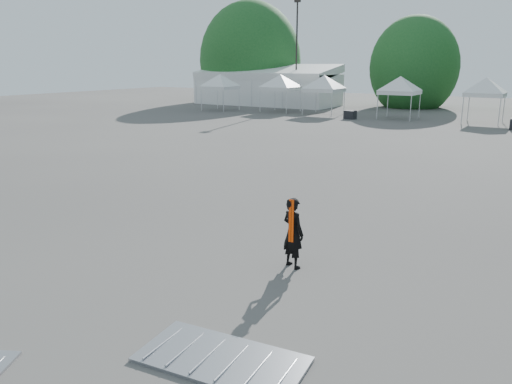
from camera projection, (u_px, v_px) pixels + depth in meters
The scene contains 13 objects.
ground at pixel (304, 228), 13.43m from camera, with size 120.00×120.00×0.00m, color #474442.
marquee at pixel (267, 86), 52.96m from camera, with size 15.00×6.25×4.23m.
light_pole_west at pixel (297, 48), 49.13m from camera, with size 0.60×0.25×10.30m.
tree_far_w at pixel (250, 61), 56.83m from camera, with size 4.80×4.80×7.30m.
tree_mid_w at pixel (414, 67), 49.40m from camera, with size 4.16×4.16×6.33m.
tent_a at pixel (220, 77), 46.32m from camera, with size 3.88×3.88×3.88m.
tent_b at pixel (281, 78), 44.86m from camera, with size 4.12×4.12×3.88m.
tent_c at pixel (324, 78), 42.38m from camera, with size 4.09×4.09×3.88m.
tent_d at pixel (400, 80), 39.04m from camera, with size 3.97×3.97×3.88m.
tent_e at pixel (487, 81), 36.25m from camera, with size 3.77×3.77×3.88m.
man at pixel (293, 233), 10.72m from camera, with size 0.66×0.55×1.57m.
barrier_mid at pixel (222, 359), 7.45m from camera, with size 2.61×1.51×0.08m.
crate_west at pixel (350, 115), 39.57m from camera, with size 0.86×0.67×0.67m, color black.
Camera 1 is at (5.66, -11.50, 4.32)m, focal length 35.00 mm.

